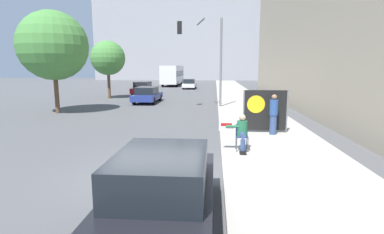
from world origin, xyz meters
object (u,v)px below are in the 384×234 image
(jogger_on_sidewalk, at_px, (274,114))
(car_on_road_nearest, at_px, (147,95))
(car_on_road_midblock, at_px, (143,88))
(street_tree_near_curb, at_px, (53,46))
(seated_protester, at_px, (241,131))
(street_tree_midblock, at_px, (108,58))
(protest_banner, at_px, (265,110))
(city_bus_on_road, at_px, (173,74))
(traffic_light_pole, at_px, (206,48))
(car_on_road_distant, at_px, (189,84))
(parked_car_curbside, at_px, (163,191))

(jogger_on_sidewalk, xyz_separation_m, car_on_road_nearest, (-8.20, 12.68, -0.35))
(car_on_road_midblock, relative_size, street_tree_near_curb, 0.70)
(seated_protester, height_order, street_tree_midblock, street_tree_midblock)
(protest_banner, bearing_deg, car_on_road_nearest, 122.68)
(city_bus_on_road, bearing_deg, street_tree_midblock, -98.05)
(car_on_road_nearest, distance_m, street_tree_midblock, 6.40)
(car_on_road_nearest, xyz_separation_m, car_on_road_midblock, (-2.20, 7.51, 0.04))
(city_bus_on_road, distance_m, street_tree_near_curb, 31.96)
(jogger_on_sidewalk, distance_m, car_on_road_midblock, 22.71)
(seated_protester, distance_m, protest_banner, 3.30)
(traffic_light_pole, relative_size, car_on_road_nearest, 1.30)
(traffic_light_pole, distance_m, city_bus_on_road, 29.85)
(car_on_road_nearest, bearing_deg, car_on_road_distant, 83.16)
(street_tree_midblock, bearing_deg, car_on_road_midblock, 61.59)
(protest_banner, height_order, street_tree_midblock, street_tree_midblock)
(parked_car_curbside, distance_m, car_on_road_nearest, 20.72)
(seated_protester, xyz_separation_m, car_on_road_nearest, (-6.66, 15.36, -0.16))
(car_on_road_midblock, distance_m, street_tree_midblock, 5.78)
(traffic_light_pole, relative_size, street_tree_near_curb, 0.95)
(parked_car_curbside, relative_size, car_on_road_distant, 0.97)
(car_on_road_distant, relative_size, street_tree_midblock, 0.79)
(parked_car_curbside, bearing_deg, jogger_on_sidewalk, 65.74)
(parked_car_curbside, bearing_deg, street_tree_near_curb, 124.37)
(car_on_road_midblock, relative_size, city_bus_on_road, 0.43)
(traffic_light_pole, bearing_deg, car_on_road_nearest, 143.93)
(seated_protester, relative_size, jogger_on_sidewalk, 0.73)
(car_on_road_distant, distance_m, street_tree_near_curb, 25.19)
(car_on_road_distant, distance_m, street_tree_midblock, 16.13)
(street_tree_near_curb, bearing_deg, protest_banner, -25.37)
(traffic_light_pole, height_order, car_on_road_midblock, traffic_light_pole)
(parked_car_curbside, height_order, car_on_road_nearest, parked_car_curbside)
(traffic_light_pole, bearing_deg, street_tree_near_curb, -164.50)
(car_on_road_distant, bearing_deg, traffic_light_pole, -81.97)
(jogger_on_sidewalk, xyz_separation_m, traffic_light_pole, (-3.08, 8.95, 3.31))
(city_bus_on_road, height_order, street_tree_near_curb, street_tree_near_curb)
(traffic_light_pole, height_order, car_on_road_nearest, traffic_light_pole)
(street_tree_midblock, bearing_deg, traffic_light_pole, -35.95)
(protest_banner, bearing_deg, city_bus_on_road, 103.86)
(car_on_road_midblock, bearing_deg, street_tree_near_curb, -99.59)
(jogger_on_sidewalk, bearing_deg, protest_banner, -65.01)
(protest_banner, bearing_deg, car_on_road_distant, 100.95)
(car_on_road_distant, bearing_deg, parked_car_curbside, -85.87)
(protest_banner, relative_size, car_on_road_distant, 0.43)
(car_on_road_distant, xyz_separation_m, street_tree_midblock, (-6.61, -14.37, 3.17))
(traffic_light_pole, bearing_deg, protest_banner, -72.06)
(traffic_light_pole, relative_size, car_on_road_distant, 1.42)
(car_on_road_nearest, xyz_separation_m, city_bus_on_road, (-1.38, 25.30, 1.21))
(protest_banner, height_order, car_on_road_midblock, protest_banner)
(jogger_on_sidewalk, xyz_separation_m, protest_banner, (-0.30, 0.36, 0.11))
(car_on_road_distant, bearing_deg, car_on_road_midblock, -113.09)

